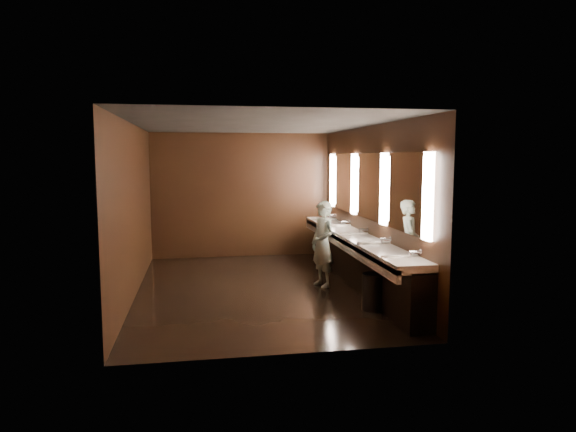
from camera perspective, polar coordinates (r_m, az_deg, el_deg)
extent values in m
plane|color=black|center=(8.94, -3.52, -8.08)|extent=(6.00, 6.00, 0.00)
cube|color=#2D2D2B|center=(8.67, -3.65, 10.14)|extent=(4.00, 6.00, 0.02)
cube|color=black|center=(11.67, -5.22, 2.31)|extent=(4.00, 0.02, 2.80)
cube|color=black|center=(5.74, -0.25, -2.01)|extent=(4.00, 0.02, 2.80)
cube|color=black|center=(8.70, -16.79, 0.63)|extent=(0.02, 6.00, 2.80)
cube|color=black|center=(9.13, 8.99, 1.09)|extent=(0.02, 6.00, 2.80)
cube|color=black|center=(9.22, 7.82, -5.09)|extent=(0.36, 5.40, 0.81)
cube|color=silver|center=(9.11, 7.29, -2.38)|extent=(0.55, 5.40, 0.12)
cube|color=silver|center=(9.06, 5.80, -2.93)|extent=(0.06, 5.40, 0.18)
cylinder|color=silver|center=(7.12, 13.99, -3.88)|extent=(0.18, 0.04, 0.04)
cylinder|color=silver|center=(8.12, 10.85, -2.53)|extent=(0.18, 0.04, 0.04)
cylinder|color=silver|center=(9.15, 8.41, -1.47)|extent=(0.18, 0.04, 0.04)
cylinder|color=silver|center=(10.19, 6.47, -0.63)|extent=(0.18, 0.04, 0.04)
cylinder|color=silver|center=(11.24, 4.89, 0.06)|extent=(0.18, 0.04, 0.04)
cube|color=#FFE0CB|center=(6.87, 15.30, 2.10)|extent=(0.06, 0.22, 1.15)
cube|color=white|center=(7.61, 12.84, 2.58)|extent=(0.03, 1.32, 1.15)
cube|color=#FFE0CB|center=(8.34, 10.62, 2.96)|extent=(0.06, 0.23, 1.15)
cube|color=white|center=(9.10, 8.94, 3.28)|extent=(0.03, 1.32, 1.15)
cube|color=#FFE0CB|center=(9.86, 7.35, 3.55)|extent=(0.06, 0.23, 1.15)
cube|color=white|center=(10.62, 6.15, 3.78)|extent=(0.03, 1.32, 1.15)
cube|color=#FFE0CB|center=(11.39, 4.96, 3.97)|extent=(0.06, 0.22, 1.15)
imported|color=#87C2C9|center=(8.99, 3.88, -3.12)|extent=(0.53, 0.64, 1.50)
cylinder|color=black|center=(7.78, 9.50, -8.31)|extent=(0.39, 0.39, 0.55)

